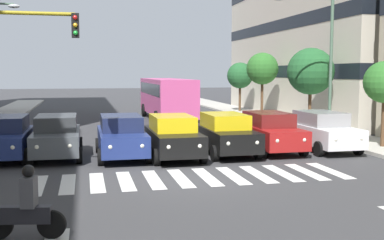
% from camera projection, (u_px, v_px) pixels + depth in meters
% --- Properties ---
extents(ground_plane, '(180.00, 180.00, 0.00)m').
position_uv_depth(ground_plane, '(194.00, 177.00, 15.69)').
color(ground_plane, '#38383A').
extents(building_left_block_0, '(10.80, 23.25, 17.67)m').
position_uv_depth(building_left_block_0, '(340.00, 5.00, 37.79)').
color(building_left_block_0, beige).
rests_on(building_left_block_0, ground_plane).
extents(crosswalk_markings, '(10.35, 2.80, 0.01)m').
position_uv_depth(crosswalk_markings, '(194.00, 177.00, 15.69)').
color(crosswalk_markings, silver).
rests_on(crosswalk_markings, ground_plane).
extents(car_0, '(2.02, 4.44, 1.72)m').
position_uv_depth(car_0, '(322.00, 130.00, 21.15)').
color(car_0, silver).
rests_on(car_0, ground_plane).
extents(car_1, '(2.02, 4.44, 1.72)m').
position_uv_depth(car_1, '(269.00, 131.00, 20.80)').
color(car_1, maroon).
rests_on(car_1, ground_plane).
extents(car_2, '(2.02, 4.44, 1.72)m').
position_uv_depth(car_2, '(226.00, 133.00, 20.09)').
color(car_2, black).
rests_on(car_2, ground_plane).
extents(car_3, '(2.02, 4.44, 1.72)m').
position_uv_depth(car_3, '(173.00, 136.00, 19.25)').
color(car_3, black).
rests_on(car_3, ground_plane).
extents(car_4, '(2.02, 4.44, 1.72)m').
position_uv_depth(car_4, '(121.00, 136.00, 19.26)').
color(car_4, navy).
rests_on(car_4, ground_plane).
extents(car_5, '(2.02, 4.44, 1.72)m').
position_uv_depth(car_5, '(57.00, 136.00, 19.27)').
color(car_5, '#474C51').
rests_on(car_5, ground_plane).
extents(car_6, '(2.02, 4.44, 1.72)m').
position_uv_depth(car_6, '(5.00, 137.00, 18.94)').
color(car_6, navy).
rests_on(car_6, ground_plane).
extents(bus_behind_traffic, '(2.78, 10.50, 3.00)m').
position_uv_depth(bus_behind_traffic, '(166.00, 95.00, 34.40)').
color(bus_behind_traffic, '#DB5193').
rests_on(bus_behind_traffic, ground_plane).
extents(motorcycle_with_rider, '(1.69, 0.44, 1.57)m').
position_uv_depth(motorcycle_with_rider, '(26.00, 209.00, 9.85)').
color(motorcycle_with_rider, black).
rests_on(motorcycle_with_rider, ground_plane).
extents(street_lamp_left, '(3.31, 0.28, 7.16)m').
position_uv_depth(street_lamp_left, '(321.00, 51.00, 23.94)').
color(street_lamp_left, '#4C6B56').
rests_on(street_lamp_left, sidewalk_left).
extents(street_tree_1, '(2.76, 2.76, 4.76)m').
position_uv_depth(street_tree_1, '(311.00, 71.00, 27.87)').
color(street_tree_1, '#513823').
rests_on(street_tree_1, sidewalk_left).
extents(street_tree_2, '(2.38, 2.38, 4.79)m').
position_uv_depth(street_tree_2, '(262.00, 69.00, 35.26)').
color(street_tree_2, '#513823').
rests_on(street_tree_2, sidewalk_left).
extents(street_tree_3, '(2.23, 2.23, 4.17)m').
position_uv_depth(street_tree_3, '(240.00, 76.00, 40.65)').
color(street_tree_3, '#513823').
rests_on(street_tree_3, sidewalk_left).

